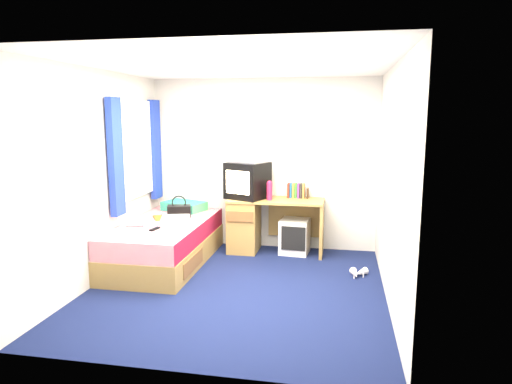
% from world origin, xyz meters
% --- Properties ---
extents(ground, '(3.40, 3.40, 0.00)m').
position_xyz_m(ground, '(0.00, 0.00, 0.00)').
color(ground, '#0C1438').
rests_on(ground, ground).
extents(room_shell, '(3.40, 3.40, 3.40)m').
position_xyz_m(room_shell, '(0.00, 0.00, 1.45)').
color(room_shell, white).
rests_on(room_shell, ground).
extents(bed, '(1.01, 2.00, 0.54)m').
position_xyz_m(bed, '(-1.10, 0.70, 0.27)').
color(bed, '#A88546').
rests_on(bed, ground).
extents(pillow, '(0.66, 0.53, 0.13)m').
position_xyz_m(pillow, '(-1.10, 1.44, 0.60)').
color(pillow, '#1B74B1').
rests_on(pillow, bed).
extents(desk, '(1.30, 0.55, 0.75)m').
position_xyz_m(desk, '(-0.04, 1.44, 0.41)').
color(desk, '#A88546').
rests_on(desk, ground).
extents(storage_cube, '(0.41, 0.41, 0.48)m').
position_xyz_m(storage_cube, '(0.50, 1.43, 0.24)').
color(storage_cube, white).
rests_on(storage_cube, ground).
extents(crt_tv, '(0.64, 0.63, 0.50)m').
position_xyz_m(crt_tv, '(-0.17, 1.44, 1.00)').
color(crt_tv, black).
rests_on(crt_tv, desk).
extents(vcr, '(0.54, 0.47, 0.08)m').
position_xyz_m(vcr, '(-0.17, 1.44, 1.29)').
color(vcr, '#B1B1B3').
rests_on(vcr, crt_tv).
extents(book_row, '(0.24, 0.13, 0.20)m').
position_xyz_m(book_row, '(0.49, 1.60, 0.85)').
color(book_row, maroon).
rests_on(book_row, desk).
extents(picture_frame, '(0.02, 0.12, 0.14)m').
position_xyz_m(picture_frame, '(0.65, 1.59, 0.82)').
color(picture_frame, '#311E10').
rests_on(picture_frame, desk).
extents(pink_water_bottle, '(0.10, 0.10, 0.24)m').
position_xyz_m(pink_water_bottle, '(0.15, 1.35, 0.87)').
color(pink_water_bottle, '#E7204C').
rests_on(pink_water_bottle, desk).
extents(aerosol_can, '(0.05, 0.05, 0.17)m').
position_xyz_m(aerosol_can, '(0.15, 1.42, 0.84)').
color(aerosol_can, white).
rests_on(aerosol_can, desk).
extents(handbag, '(0.35, 0.26, 0.29)m').
position_xyz_m(handbag, '(-1.03, 1.03, 0.62)').
color(handbag, black).
rests_on(handbag, bed).
extents(towel, '(0.40, 0.36, 0.11)m').
position_xyz_m(towel, '(-0.90, 0.56, 0.60)').
color(towel, white).
rests_on(towel, bed).
extents(magazine, '(0.32, 0.35, 0.01)m').
position_xyz_m(magazine, '(-1.22, 0.91, 0.55)').
color(magazine, yellow).
rests_on(magazine, bed).
extents(water_bottle, '(0.21, 0.14, 0.07)m').
position_xyz_m(water_bottle, '(-1.37, 0.42, 0.58)').
color(water_bottle, silver).
rests_on(water_bottle, bed).
extents(colour_swatch_fan, '(0.20, 0.20, 0.01)m').
position_xyz_m(colour_swatch_fan, '(-0.96, 0.05, 0.55)').
color(colour_swatch_fan, '#FFAE38').
rests_on(colour_swatch_fan, bed).
extents(remote_control, '(0.08, 0.17, 0.02)m').
position_xyz_m(remote_control, '(-1.07, 0.30, 0.55)').
color(remote_control, black).
rests_on(remote_control, bed).
extents(window_assembly, '(0.11, 1.42, 1.40)m').
position_xyz_m(window_assembly, '(-1.55, 0.90, 1.42)').
color(window_assembly, silver).
rests_on(window_assembly, room_shell).
extents(white_heels, '(0.23, 0.28, 0.09)m').
position_xyz_m(white_heels, '(1.33, 0.63, 0.04)').
color(white_heels, white).
rests_on(white_heels, ground).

